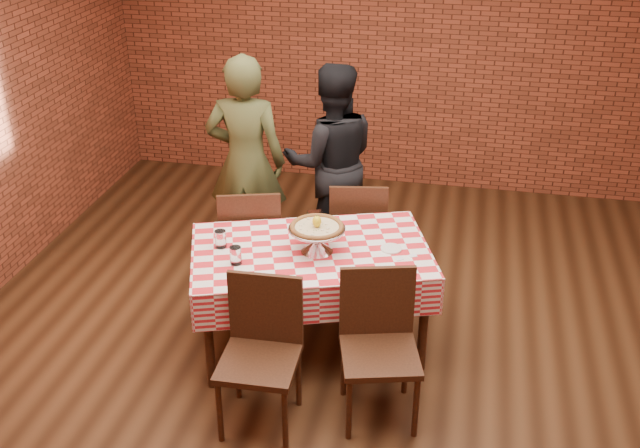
# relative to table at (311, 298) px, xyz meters

# --- Properties ---
(ground) EXTENTS (6.00, 6.00, 0.00)m
(ground) POSITION_rel_table_xyz_m (0.19, -0.11, -0.38)
(ground) COLOR black
(ground) RESTS_ON ground
(back_wall) EXTENTS (5.50, 0.00, 5.50)m
(back_wall) POSITION_rel_table_xyz_m (0.19, 2.89, 1.08)
(back_wall) COLOR brown
(back_wall) RESTS_ON ground
(table) EXTENTS (1.77, 1.38, 0.75)m
(table) POSITION_rel_table_xyz_m (0.00, 0.00, 0.00)
(table) COLOR #412312
(table) RESTS_ON ground
(tablecloth) EXTENTS (1.81, 1.43, 0.27)m
(tablecloth) POSITION_rel_table_xyz_m (0.00, 0.00, 0.25)
(tablecloth) COLOR red
(tablecloth) RESTS_ON table
(pizza_stand) EXTENTS (0.48, 0.48, 0.17)m
(pizza_stand) POSITION_rel_table_xyz_m (0.04, -0.01, 0.47)
(pizza_stand) COLOR silver
(pizza_stand) RESTS_ON tablecloth
(pizza) EXTENTS (0.44, 0.44, 0.03)m
(pizza) POSITION_rel_table_xyz_m (0.04, -0.01, 0.56)
(pizza) COLOR beige
(pizza) RESTS_ON pizza_stand
(lemon) EXTENTS (0.08, 0.08, 0.08)m
(lemon) POSITION_rel_table_xyz_m (0.04, -0.01, 0.60)
(lemon) COLOR yellow
(lemon) RESTS_ON pizza
(water_glass_left) EXTENTS (0.10, 0.10, 0.12)m
(water_glass_left) POSITION_rel_table_xyz_m (-0.43, -0.28, 0.44)
(water_glass_left) COLOR white
(water_glass_left) RESTS_ON tablecloth
(water_glass_right) EXTENTS (0.10, 0.10, 0.12)m
(water_glass_right) POSITION_rel_table_xyz_m (-0.59, -0.09, 0.44)
(water_glass_right) COLOR white
(water_glass_right) RESTS_ON tablecloth
(side_plate) EXTENTS (0.18, 0.18, 0.01)m
(side_plate) POSITION_rel_table_xyz_m (0.52, 0.11, 0.39)
(side_plate) COLOR white
(side_plate) RESTS_ON tablecloth
(sweetener_packet_a) EXTENTS (0.06, 0.06, 0.00)m
(sweetener_packet_a) POSITION_rel_table_xyz_m (0.59, -0.01, 0.39)
(sweetener_packet_a) COLOR white
(sweetener_packet_a) RESTS_ON tablecloth
(sweetener_packet_b) EXTENTS (0.06, 0.05, 0.00)m
(sweetener_packet_b) POSITION_rel_table_xyz_m (0.67, 0.05, 0.39)
(sweetener_packet_b) COLOR white
(sweetener_packet_b) RESTS_ON tablecloth
(condiment_caddy) EXTENTS (0.12, 0.11, 0.14)m
(condiment_caddy) POSITION_rel_table_xyz_m (-0.02, 0.27, 0.45)
(condiment_caddy) COLOR silver
(condiment_caddy) RESTS_ON tablecloth
(chair_near_left) EXTENTS (0.46, 0.46, 0.93)m
(chair_near_left) POSITION_rel_table_xyz_m (-0.13, -0.85, 0.09)
(chair_near_left) COLOR #412312
(chair_near_left) RESTS_ON ground
(chair_near_right) EXTENTS (0.56, 0.56, 0.94)m
(chair_near_right) POSITION_rel_table_xyz_m (0.56, -0.64, 0.09)
(chair_near_right) COLOR #412312
(chair_near_right) RESTS_ON ground
(chair_far_left) EXTENTS (0.56, 0.56, 0.94)m
(chair_far_left) POSITION_rel_table_xyz_m (-0.59, 0.57, 0.09)
(chair_far_left) COLOR #412312
(chair_far_left) RESTS_ON ground
(chair_far_right) EXTENTS (0.50, 0.50, 0.91)m
(chair_far_right) POSITION_rel_table_xyz_m (0.17, 0.90, 0.08)
(chair_far_right) COLOR #412312
(chair_far_right) RESTS_ON ground
(diner_olive) EXTENTS (0.67, 0.47, 1.76)m
(diner_olive) POSITION_rel_table_xyz_m (-0.76, 1.07, 0.50)
(diner_olive) COLOR #404523
(diner_olive) RESTS_ON ground
(diner_black) EXTENTS (0.95, 0.83, 1.64)m
(diner_black) POSITION_rel_table_xyz_m (-0.12, 1.35, 0.45)
(diner_black) COLOR black
(diner_black) RESTS_ON ground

